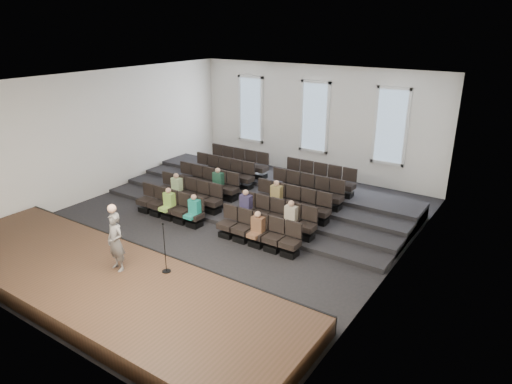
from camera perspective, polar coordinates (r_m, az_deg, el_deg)
ground at (r=16.21m, az=-4.35°, el=-4.16°), size 14.00×14.00×0.00m
ceiling at (r=14.83m, az=-4.88°, el=13.71°), size 12.00×14.00×0.02m
wall_back at (r=21.12m, az=7.39°, el=8.76°), size 12.00×0.04×5.00m
wall_front at (r=11.09m, az=-27.70°, el=-4.59°), size 12.00×0.04×5.00m
wall_left at (r=19.55m, az=-18.71°, el=6.89°), size 0.04×14.00×5.00m
wall_right at (r=12.68m, az=17.32°, el=-0.07°), size 0.04×14.00×5.00m
stage at (r=12.97m, az=-18.62°, el=-10.81°), size 11.80×3.60×0.50m
stage_lip at (r=13.93m, az=-12.91°, el=-7.90°), size 11.80×0.06×0.52m
risers at (r=18.53m, az=1.67°, el=-0.20°), size 11.80×4.80×0.60m
seating_rows at (r=17.08m, az=-1.23°, el=-0.29°), size 6.80×4.70×1.67m
windows at (r=21.02m, az=7.33°, el=9.27°), size 8.44×0.10×3.24m
audience at (r=16.12m, az=-3.72°, el=-1.14°), size 5.45×2.64×1.10m
speaker at (r=12.64m, az=-17.13°, el=-5.99°), size 0.63×0.45×1.62m
mic_stand at (r=12.38m, az=-11.26°, el=-8.02°), size 0.24×0.24×1.43m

